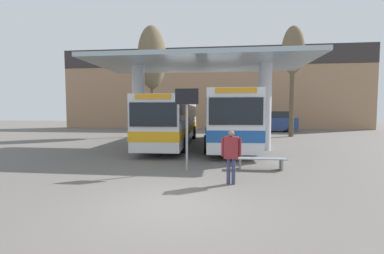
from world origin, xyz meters
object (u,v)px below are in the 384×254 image
Objects in this scene: transit_bus_center_bay at (227,118)px; waiting_bench_near_pillar at (260,161)px; transit_bus_left_bay at (173,119)px; poplar_tree_behind_left at (293,54)px; info_sign_platform at (187,113)px; pedestrian_waiting at (231,152)px; parked_car_street at (276,122)px; poplar_tree_behind_right at (152,58)px.

transit_bus_center_bay reaches higher than waiting_bench_near_pillar.
poplar_tree_behind_left reaches higher than transit_bus_left_bay.
info_sign_platform is 2.65m from pedestrian_waiting.
transit_bus_left_bay is at bearing 104.30° from info_sign_platform.
poplar_tree_behind_left is (7.59, 14.08, 5.12)m from info_sign_platform.
waiting_bench_near_pillar is 0.45× the size of parked_car_street.
parked_car_street is at bearing 81.24° from pedestrian_waiting.
transit_bus_center_bay is 9.17m from pedestrian_waiting.
poplar_tree_behind_right is at bearing 120.17° from pedestrian_waiting.
waiting_bench_near_pillar is 0.20× the size of poplar_tree_behind_right.
waiting_bench_near_pillar is at bearing 66.93° from pedestrian_waiting.
poplar_tree_behind_left is 8.31m from parked_car_street.
transit_bus_center_bay is at bearing -116.93° from parked_car_street.
pedestrian_waiting is (-0.05, -9.13, -0.83)m from transit_bus_center_bay.
transit_bus_left_bay reaches higher than waiting_bench_near_pillar.
parked_car_street is at bearing 69.35° from info_sign_platform.
info_sign_platform is at bearing 140.04° from pedestrian_waiting.
transit_bus_center_bay is at bearing 77.22° from info_sign_platform.
parked_car_street is (12.28, 6.39, -5.98)m from poplar_tree_behind_right.
pedestrian_waiting is 18.02m from poplar_tree_behind_left.
info_sign_platform is 1.86× the size of pedestrian_waiting.
poplar_tree_behind_right is (-4.92, 13.12, 4.82)m from info_sign_platform.
poplar_tree_behind_right is at bearing -62.83° from transit_bus_left_bay.
waiting_bench_near_pillar is 16.01m from poplar_tree_behind_left.
info_sign_platform reaches higher than pedestrian_waiting.
poplar_tree_behind_right is (-6.61, 5.70, 5.20)m from transit_bus_center_bay.
poplar_tree_behind_right is at bearing 110.56° from info_sign_platform.
pedestrian_waiting is 0.17× the size of poplar_tree_behind_right.
transit_bus_center_bay is 10.46m from poplar_tree_behind_left.
poplar_tree_behind_left reaches higher than transit_bus_center_bay.
info_sign_platform is (-2.86, -0.48, 1.89)m from waiting_bench_near_pillar.
info_sign_platform reaches higher than parked_car_street.
waiting_bench_near_pillar is 3.47m from info_sign_platform.
poplar_tree_behind_left is 12.55m from poplar_tree_behind_right.
parked_car_street reaches higher than pedestrian_waiting.
parked_car_street is at bearing -130.85° from transit_bus_left_bay.
transit_bus_left_bay is 2.81× the size of parked_car_street.
pedestrian_waiting is 0.17× the size of poplar_tree_behind_left.
transit_bus_center_bay is 1.17× the size of poplar_tree_behind_right.
info_sign_platform is 0.32× the size of poplar_tree_behind_left.
transit_bus_center_bay reaches higher than transit_bus_left_bay.
transit_bus_left_bay reaches higher than parked_car_street.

